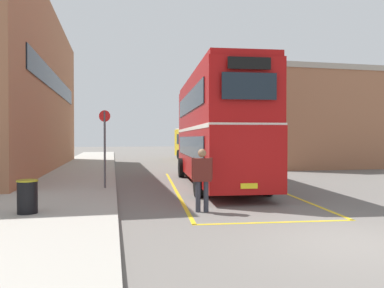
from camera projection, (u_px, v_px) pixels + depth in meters
The scene contains 9 objects.
ground_plane at pixel (194, 173), 21.33m from camera, with size 135.60×135.60×0.00m, color #66605B.
sidewalk_left at pixel (81, 171), 22.31m from camera, with size 4.00×57.60×0.14m, color #A39E93.
depot_building_right at pixel (280, 122), 32.07m from camera, with size 8.42×17.48×6.82m.
double_decker_bus at pixel (216, 128), 16.19m from camera, with size 3.42×10.75×4.75m.
single_deck_bus at pixel (200, 143), 33.86m from camera, with size 3.45×8.36×3.02m.
pedestrian_boarding at pixel (202, 175), 10.23m from camera, with size 0.59×0.28×1.76m.
litter_bin at pixel (27, 197), 9.37m from camera, with size 0.52×0.52×0.85m.
bus_stop_sign at pixel (105, 142), 14.18m from camera, with size 0.43×0.15×2.98m.
bay_marking_yellow at pixel (228, 191), 14.32m from camera, with size 5.24×12.93×0.01m.
Camera 1 is at (-4.62, -6.40, 2.06)m, focal length 34.50 mm.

